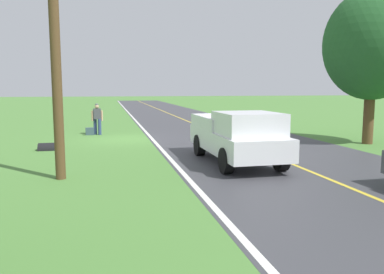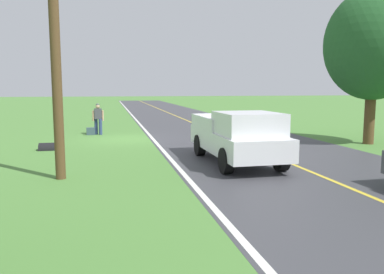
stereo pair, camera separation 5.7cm
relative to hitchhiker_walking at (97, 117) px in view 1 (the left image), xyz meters
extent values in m
plane|color=#4C7F38|center=(-1.49, 2.35, -0.98)|extent=(200.00, 200.00, 0.00)
cube|color=#3D3D42|center=(-6.70, 2.35, -0.98)|extent=(8.22, 120.00, 0.00)
cube|color=silver|center=(-2.77, 2.35, -0.98)|extent=(0.16, 117.60, 0.00)
cube|color=gold|center=(-6.70, 2.35, -0.98)|extent=(0.14, 117.60, 0.00)
cylinder|color=navy|center=(-0.12, 0.14, -0.54)|extent=(0.18, 0.18, 0.88)
cylinder|color=navy|center=(0.12, -0.08, -0.54)|extent=(0.18, 0.18, 0.88)
cube|color=#3F3F47|center=(0.00, 0.03, 0.19)|extent=(0.42, 0.30, 0.58)
sphere|color=tan|center=(0.00, 0.03, 0.59)|extent=(0.23, 0.23, 0.23)
sphere|color=#4C564C|center=(0.00, 0.03, 0.67)|extent=(0.20, 0.20, 0.20)
cube|color=black|center=(0.02, -0.17, 0.22)|extent=(0.34, 0.23, 0.44)
cylinder|color=tan|center=(-0.26, 0.02, 0.08)|extent=(0.10, 0.10, 0.58)
cylinder|color=tan|center=(0.25, 0.08, 0.08)|extent=(0.10, 0.10, 0.58)
cube|color=#384C56|center=(0.41, 0.12, -0.77)|extent=(0.48, 0.24, 0.41)
cube|color=silver|center=(-4.92, 9.28, -0.23)|extent=(2.07, 5.43, 0.70)
cube|color=silver|center=(-4.94, 10.47, 0.48)|extent=(1.87, 2.18, 0.72)
cube|color=black|center=(-4.94, 10.47, 0.55)|extent=(1.70, 1.32, 0.43)
cube|color=silver|center=(-5.85, 8.19, 0.34)|extent=(0.14, 3.03, 0.45)
cube|color=silver|center=(-3.97, 8.21, 0.34)|extent=(0.14, 3.03, 0.45)
cube|color=silver|center=(-4.89, 6.69, 0.34)|extent=(1.84, 0.12, 0.45)
cylinder|color=black|center=(-5.84, 11.02, -0.58)|extent=(0.31, 0.80, 0.80)
cylinder|color=black|center=(-4.04, 11.04, -0.58)|extent=(0.31, 0.80, 0.80)
cylinder|color=black|center=(-5.80, 7.72, -0.58)|extent=(0.31, 0.80, 0.80)
cylinder|color=black|center=(-4.00, 7.74, -0.58)|extent=(0.31, 0.80, 0.80)
cylinder|color=brown|center=(-12.41, 6.39, 0.37)|extent=(0.47, 0.47, 2.70)
ellipsoid|color=#235628|center=(-12.41, 6.39, 3.58)|extent=(4.39, 4.39, 5.05)
cylinder|color=brown|center=(0.80, 10.66, 2.59)|extent=(0.28, 0.28, 7.15)
cylinder|color=black|center=(1.91, 5.09, -0.98)|extent=(0.80, 0.60, 0.60)
camera|label=1|loc=(-0.53, 22.07, 1.62)|focal=36.12mm
camera|label=2|loc=(-0.59, 22.08, 1.62)|focal=36.12mm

